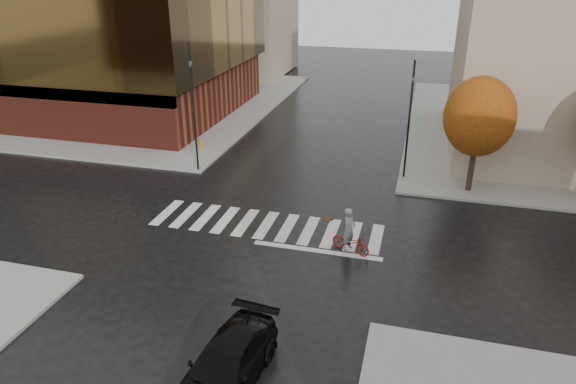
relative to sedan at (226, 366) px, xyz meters
The scene contains 11 objects.
ground 10.22m from the sedan, 101.18° to the left, with size 120.00×120.00×0.00m, color black.
sidewalk_nw 38.59m from the sedan, 126.54° to the left, with size 30.00×30.00×0.15m, color gray.
crosswalk 10.71m from the sedan, 100.66° to the left, with size 12.00×3.00×0.01m, color silver.
office_glass 37.62m from the sedan, 130.58° to the left, with size 27.00×19.00×16.00m.
tree_ne_a 19.52m from the sedan, 65.24° to the left, with size 3.80×3.80×6.50m.
sedan is the anchor object (origin of this frame).
cyclist 9.34m from the sedan, 74.60° to the left, with size 2.02×1.34×2.17m.
traffic_light_nw 18.70m from the sedan, 116.92° to the left, with size 0.20×0.16×7.80m.
traffic_light_ne 19.24m from the sedan, 76.81° to the left, with size 0.17×0.20×7.01m.
fire_hydrant 22.23m from the sedan, 115.89° to the left, with size 0.24×0.24×0.67m.
manhole 12.06m from the sedan, 85.62° to the left, with size 0.57×0.57×0.01m, color #443018.
Camera 1 is at (7.02, -21.30, 12.10)m, focal length 32.00 mm.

